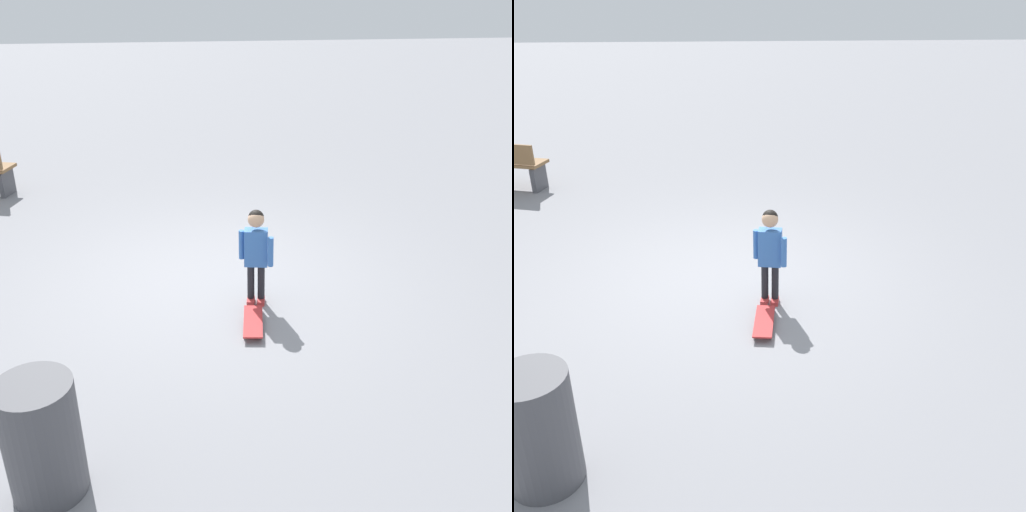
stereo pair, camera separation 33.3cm
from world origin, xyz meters
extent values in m
plane|color=gray|center=(0.00, 0.00, 0.00)|extent=(50.00, 50.00, 0.00)
cylinder|color=black|center=(0.56, 0.55, 0.24)|extent=(0.08, 0.08, 0.42)
cube|color=#B73333|center=(0.58, 0.55, 0.03)|extent=(0.16, 0.10, 0.05)
cylinder|color=black|center=(0.54, 0.45, 0.24)|extent=(0.08, 0.08, 0.42)
cube|color=#B73333|center=(0.57, 0.44, 0.03)|extent=(0.16, 0.10, 0.05)
cube|color=#386BB7|center=(0.55, 0.50, 0.65)|extent=(0.18, 0.26, 0.40)
cylinder|color=#386BB7|center=(0.67, 0.64, 0.65)|extent=(0.06, 0.06, 0.32)
cylinder|color=#386BB7|center=(0.46, 0.36, 0.65)|extent=(0.06, 0.06, 0.32)
sphere|color=tan|center=(0.55, 0.50, 0.96)|extent=(0.17, 0.17, 0.17)
sphere|color=black|center=(0.54, 0.50, 0.98)|extent=(0.16, 0.16, 0.16)
cube|color=#B22D2D|center=(1.05, 0.41, 0.07)|extent=(0.62, 0.26, 0.02)
cube|color=#B7B7BC|center=(1.25, 0.39, 0.05)|extent=(0.04, 0.11, 0.02)
cube|color=#B7B7BC|center=(0.84, 0.44, 0.05)|extent=(0.04, 0.11, 0.02)
cylinder|color=beige|center=(1.26, 0.46, 0.03)|extent=(0.06, 0.04, 0.06)
cylinder|color=beige|center=(1.25, 0.31, 0.03)|extent=(0.06, 0.04, 0.06)
cylinder|color=beige|center=(0.85, 0.51, 0.03)|extent=(0.06, 0.04, 0.06)
cylinder|color=beige|center=(0.83, 0.36, 0.03)|extent=(0.06, 0.04, 0.06)
cube|color=#4C4C51|center=(-3.27, -3.04, 0.20)|extent=(0.36, 0.17, 0.39)
cylinder|color=#4C4C51|center=(2.94, -1.21, 0.44)|extent=(0.52, 0.52, 0.89)
camera|label=1|loc=(6.10, -0.14, 3.26)|focal=41.73mm
camera|label=2|loc=(6.13, 0.19, 3.26)|focal=41.73mm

